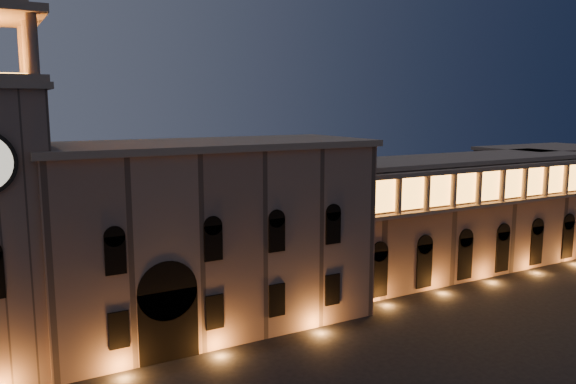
# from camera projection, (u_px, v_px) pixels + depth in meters

# --- Properties ---
(government_building) EXTENTS (30.80, 12.80, 17.60)m
(government_building) POSITION_uv_depth(u_px,v_px,m) (209.00, 235.00, 52.94)
(government_building) COLOR #7D6151
(government_building) RESTS_ON ground
(colonnade_wing) EXTENTS (40.60, 11.50, 14.50)m
(colonnade_wing) POSITION_uv_depth(u_px,v_px,m) (455.00, 213.00, 71.33)
(colonnade_wing) COLOR #785C4D
(colonnade_wing) RESTS_ON ground
(secondary_building) EXTENTS (20.00, 12.00, 14.00)m
(secondary_building) POSITION_uv_depth(u_px,v_px,m) (545.00, 194.00, 89.18)
(secondary_building) COLOR #785C4D
(secondary_building) RESTS_ON ground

